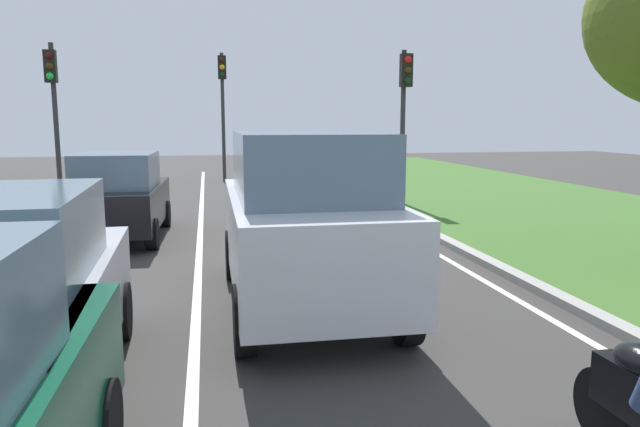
{
  "coord_description": "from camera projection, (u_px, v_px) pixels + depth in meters",
  "views": [
    {
      "loc": [
        -0.51,
        1.35,
        2.42
      ],
      "look_at": [
        0.95,
        8.99,
        1.2
      ],
      "focal_mm": 33.24,
      "sensor_mm": 36.0,
      "label": 1
    }
  ],
  "objects": [
    {
      "name": "traffic_light_far_median",
      "position": [
        223.0,
        94.0,
        23.38
      ],
      "size": [
        0.32,
        0.5,
        5.06
      ],
      "color": "#2D2D2D",
      "rests_on": "ground"
    },
    {
      "name": "lane_line_right_edge",
      "position": [
        393.0,
        228.0,
        13.41
      ],
      "size": [
        0.12,
        32.0,
        0.01
      ],
      "primitive_type": "cube",
      "color": "silver",
      "rests_on": "ground"
    },
    {
      "name": "car_suv_ahead",
      "position": [
        305.0,
        219.0,
        7.61
      ],
      "size": [
        1.99,
        4.51,
        2.28
      ],
      "rotation": [
        0.0,
        0.0,
        -0.01
      ],
      "color": "silver",
      "rests_on": "ground"
    },
    {
      "name": "grass_verge_right",
      "position": [
        587.0,
        220.0,
        14.31
      ],
      "size": [
        9.0,
        48.0,
        0.06
      ],
      "primitive_type": "cube",
      "color": "#3D6628",
      "rests_on": "ground"
    },
    {
      "name": "traffic_light_near_right",
      "position": [
        405.0,
        99.0,
        16.54
      ],
      "size": [
        0.32,
        0.5,
        4.36
      ],
      "color": "#2D2D2D",
      "rests_on": "ground"
    },
    {
      "name": "lane_line_center",
      "position": [
        200.0,
        235.0,
        12.61
      ],
      "size": [
        0.12,
        32.0,
        0.01
      ],
      "primitive_type": "cube",
      "color": "silver",
      "rests_on": "ground"
    },
    {
      "name": "traffic_light_overhead_left",
      "position": [
        53.0,
        95.0,
        16.81
      ],
      "size": [
        0.32,
        0.5,
        4.6
      ],
      "color": "#2D2D2D",
      "rests_on": "ground"
    },
    {
      "name": "curb_right",
      "position": [
        414.0,
        225.0,
        13.49
      ],
      "size": [
        0.24,
        48.0,
        0.12
      ],
      "primitive_type": "cube",
      "color": "#9E9B93",
      "rests_on": "ground"
    },
    {
      "name": "ground_plane",
      "position": [
        233.0,
        234.0,
        12.74
      ],
      "size": [
        60.0,
        60.0,
        0.0
      ],
      "primitive_type": "plane",
      "color": "#383533"
    },
    {
      "name": "car_hatchback_far",
      "position": [
        120.0,
        197.0,
        12.13
      ],
      "size": [
        1.82,
        3.75,
        1.78
      ],
      "rotation": [
        0.0,
        0.0,
        -0.03
      ],
      "color": "black",
      "rests_on": "ground"
    }
  ]
}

